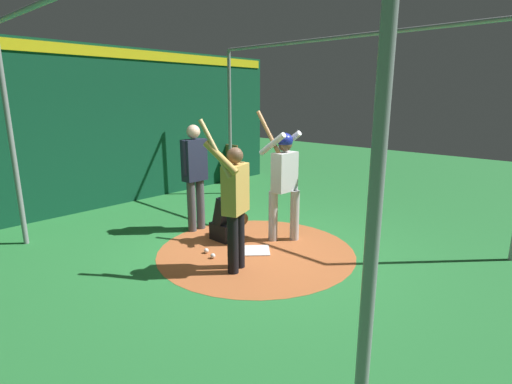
% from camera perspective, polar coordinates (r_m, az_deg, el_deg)
% --- Properties ---
extents(ground_plane, '(25.18, 25.18, 0.00)m').
position_cam_1_polar(ground_plane, '(6.18, -0.00, -8.58)').
color(ground_plane, '#287A38').
extents(dirt_circle, '(3.05, 3.05, 0.01)m').
position_cam_1_polar(dirt_circle, '(6.18, -0.00, -8.56)').
color(dirt_circle, '#B76033').
rests_on(dirt_circle, ground).
extents(home_plate, '(0.59, 0.59, 0.01)m').
position_cam_1_polar(home_plate, '(6.18, -0.00, -8.48)').
color(home_plate, white).
rests_on(home_plate, dirt_circle).
extents(batter, '(0.68, 0.49, 2.13)m').
position_cam_1_polar(batter, '(6.35, 4.08, 2.30)').
color(batter, '#BCBCC0').
rests_on(batter, ground).
extents(catcher, '(0.58, 0.40, 0.96)m').
position_cam_1_polar(catcher, '(6.55, -4.15, -3.81)').
color(catcher, black).
rests_on(catcher, ground).
extents(umpire, '(0.24, 0.49, 1.88)m').
position_cam_1_polar(umpire, '(6.93, -8.90, 2.95)').
color(umpire, '#4C4C51').
rests_on(umpire, ground).
extents(visitor, '(0.54, 0.59, 2.08)m').
position_cam_1_polar(visitor, '(5.23, -3.09, -1.29)').
color(visitor, black).
rests_on(visitor, ground).
extents(back_wall, '(0.22, 9.18, 3.37)m').
position_cam_1_polar(back_wall, '(9.11, -19.95, 8.88)').
color(back_wall, '#0F472D').
rests_on(back_wall, ground).
extents(cage_frame, '(6.07, 4.72, 3.41)m').
position_cam_1_polar(cage_frame, '(5.71, -0.00, 13.95)').
color(cage_frame, gray).
rests_on(cage_frame, ground).
extents(bat_rack, '(0.58, 0.19, 1.05)m').
position_cam_1_polar(bat_rack, '(10.94, -3.71, 4.01)').
color(bat_rack, olive).
rests_on(bat_rack, ground).
extents(baseball_0, '(0.07, 0.07, 0.07)m').
position_cam_1_polar(baseball_0, '(5.93, -6.30, -9.21)').
color(baseball_0, white).
rests_on(baseball_0, dirt_circle).
extents(baseball_1, '(0.07, 0.07, 0.07)m').
position_cam_1_polar(baseball_1, '(6.13, -7.25, -8.46)').
color(baseball_1, white).
rests_on(baseball_1, dirt_circle).
extents(baseball_2, '(0.07, 0.07, 0.07)m').
position_cam_1_polar(baseball_2, '(5.62, -3.16, -10.49)').
color(baseball_2, white).
rests_on(baseball_2, dirt_circle).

